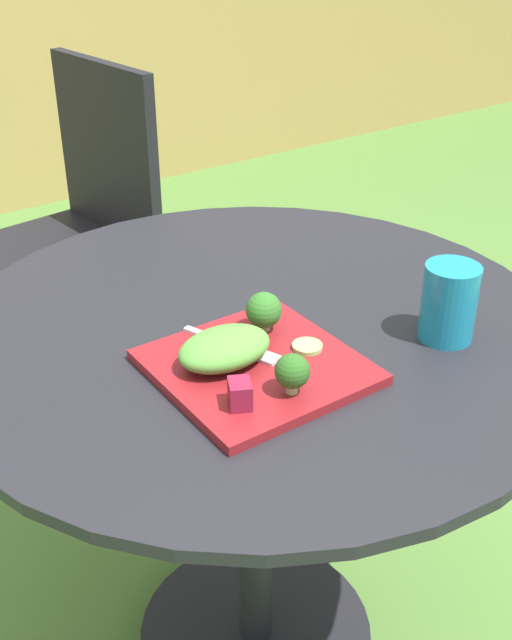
{
  "coord_description": "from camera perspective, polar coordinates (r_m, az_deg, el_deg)",
  "views": [
    {
      "loc": [
        -0.57,
        -0.82,
        1.29
      ],
      "look_at": [
        -0.04,
        -0.06,
        0.76
      ],
      "focal_mm": 43.61,
      "sensor_mm": 36.0,
      "label": 1
    }
  ],
  "objects": [
    {
      "name": "broccoli_floret_0",
      "position": [
        0.96,
        2.68,
        -3.81
      ],
      "size": [
        0.04,
        0.04,
        0.05
      ],
      "color": "#99B770",
      "rests_on": "salad_plate"
    },
    {
      "name": "cucumber_slice_0",
      "position": [
        1.06,
        3.66,
        -2.0
      ],
      "size": [
        0.04,
        0.04,
        0.01
      ],
      "primitive_type": "cylinder",
      "color": "#8EB766",
      "rests_on": "salad_plate"
    },
    {
      "name": "beet_chunk_0",
      "position": [
        0.94,
        -1.18,
        -5.44
      ],
      "size": [
        0.04,
        0.04,
        0.03
      ],
      "primitive_type": "cube",
      "rotation": [
        0.0,
        0.0,
        4.26
      ],
      "color": "maroon",
      "rests_on": "salad_plate"
    },
    {
      "name": "fork",
      "position": [
        1.05,
        -1.25,
        -2.04
      ],
      "size": [
        0.07,
        0.15,
        0.0
      ],
      "color": "silver",
      "rests_on": "salad_plate"
    },
    {
      "name": "salad_plate",
      "position": [
        1.03,
        0.04,
        -3.46
      ],
      "size": [
        0.25,
        0.25,
        0.01
      ],
      "primitive_type": "cube",
      "color": "maroon",
      "rests_on": "patio_table"
    },
    {
      "name": "patio_table",
      "position": [
        1.29,
        -0.03,
        -9.78
      ],
      "size": [
        0.92,
        0.92,
        0.72
      ],
      "color": "black",
      "rests_on": "ground_plane"
    },
    {
      "name": "broccoli_floret_1",
      "position": [
        1.08,
        0.57,
        0.71
      ],
      "size": [
        0.05,
        0.05,
        0.06
      ],
      "color": "#99B770",
      "rests_on": "salad_plate"
    },
    {
      "name": "lettuce_mound",
      "position": [
        1.02,
        -2.32,
        -2.08
      ],
      "size": [
        0.13,
        0.09,
        0.04
      ],
      "primitive_type": "ellipsoid",
      "color": "#519338",
      "rests_on": "salad_plate"
    },
    {
      "name": "drinking_glass",
      "position": [
        1.12,
        13.94,
        0.98
      ],
      "size": [
        0.08,
        0.08,
        0.11
      ],
      "color": "teal",
      "rests_on": "patio_table"
    },
    {
      "name": "patio_chair",
      "position": [
        2.09,
        -13.02,
        7.55
      ],
      "size": [
        0.49,
        0.49,
        0.9
      ],
      "color": "black",
      "rests_on": "ground_plane"
    }
  ]
}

